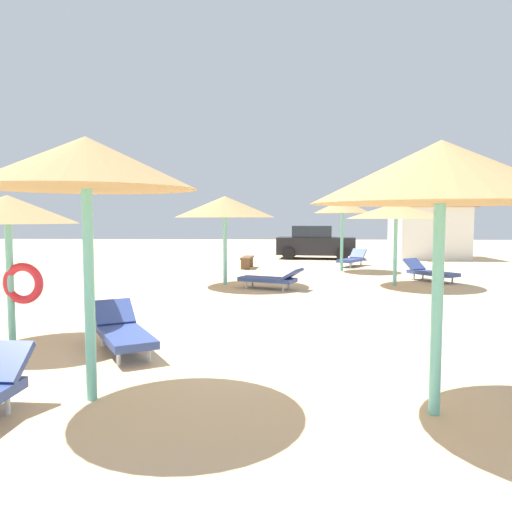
{
  "coord_description": "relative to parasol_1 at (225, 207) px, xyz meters",
  "views": [
    {
      "loc": [
        0.56,
        -8.69,
        2.1
      ],
      "look_at": [
        0.0,
        3.0,
        1.2
      ],
      "focal_mm": 34.32,
      "sensor_mm": 36.0,
      "label": 1
    }
  ],
  "objects": [
    {
      "name": "ground_plane",
      "position": [
        1.15,
        -6.58,
        -2.46
      ],
      "size": [
        80.0,
        80.0,
        0.0
      ],
      "primitive_type": "plane",
      "color": "#DBBA8C"
    },
    {
      "name": "parasol_1",
      "position": [
        0.0,
        0.0,
        0.0
      ],
      "size": [
        3.14,
        3.14,
        2.8
      ],
      "color": "#6BC6BC",
      "rests_on": "ground"
    },
    {
      "name": "parasol_2",
      "position": [
        -2.81,
        -7.31,
        -0.25
      ],
      "size": [
        2.28,
        2.28,
        2.49
      ],
      "color": "#6BC6BC",
      "rests_on": "ground"
    },
    {
      "name": "parasol_3",
      "position": [
        -0.46,
        -9.83,
        0.25
      ],
      "size": [
        2.49,
        2.49,
        3.02
      ],
      "color": "#6BC6BC",
      "rests_on": "ground"
    },
    {
      "name": "parasol_5",
      "position": [
        5.33,
        0.17,
        -0.13
      ],
      "size": [
        3.08,
        3.08,
        2.58
      ],
      "color": "#6BC6BC",
      "rests_on": "ground"
    },
    {
      "name": "parasol_6",
      "position": [
        3.38,
        -10.07,
        0.12
      ],
      "size": [
        2.71,
        2.71,
        2.91
      ],
      "color": "#6BC6BC",
      "rests_on": "ground"
    },
    {
      "name": "parasol_7",
      "position": [
        4.19,
        4.32,
        0.11
      ],
      "size": [
        2.24,
        2.24,
        2.85
      ],
      "color": "#6BC6BC",
      "rests_on": "ground"
    },
    {
      "name": "lounger_1",
      "position": [
        1.48,
        -0.81,
        -2.15
      ],
      "size": [
        2.01,
        1.33,
        0.65
      ],
      "color": "#33478C",
      "rests_on": "ground"
    },
    {
      "name": "lounger_2",
      "position": [
        -0.78,
        -7.74,
        -2.14
      ],
      "size": [
        1.5,
        1.96,
        0.7
      ],
      "color": "#33478C",
      "rests_on": "ground"
    },
    {
      "name": "lounger_5",
      "position": [
        6.75,
        1.29,
        -2.14
      ],
      "size": [
        1.57,
        1.93,
        0.71
      ],
      "color": "#33478C",
      "rests_on": "ground"
    },
    {
      "name": "lounger_7",
      "position": [
        4.91,
        6.29,
        -2.14
      ],
      "size": [
        1.53,
        1.94,
        0.74
      ],
      "color": "#33478C",
      "rests_on": "ground"
    },
    {
      "name": "bench_0",
      "position": [
        0.35,
        5.28,
        -2.11
      ],
      "size": [
        0.51,
        1.53,
        0.49
      ],
      "color": "brown",
      "rests_on": "ground"
    },
    {
      "name": "parked_car",
      "position": [
        3.58,
        10.33,
        -1.63
      ],
      "size": [
        4.18,
        2.37,
        1.72
      ],
      "color": "black",
      "rests_on": "ground"
    },
    {
      "name": "beach_cabana",
      "position": [
        9.55,
        10.95,
        -1.01
      ],
      "size": [
        3.91,
        3.58,
        2.86
      ],
      "color": "white",
      "rests_on": "ground"
    }
  ]
}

